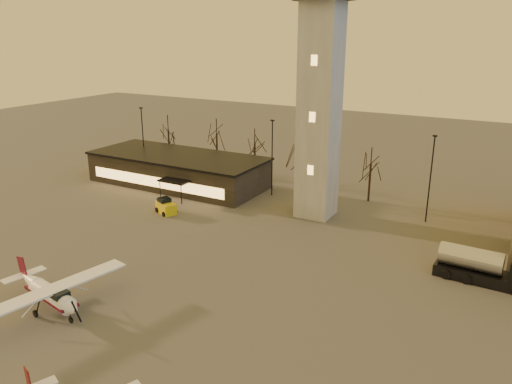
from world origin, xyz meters
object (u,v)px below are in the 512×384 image
fuel_truck (483,269)px  terminal (178,169)px  cessna_rear (54,299)px  service_cart (166,207)px  control_tower (321,75)px

fuel_truck → terminal: bearing=168.9°
cessna_rear → service_cart: cessna_rear is taller
control_tower → terminal: size_ratio=1.28×
terminal → cessna_rear: terminal is taller
cessna_rear → service_cart: size_ratio=3.72×
cessna_rear → fuel_truck: 35.88m
cessna_rear → terminal: bearing=123.0°
terminal → control_tower: bearing=-5.1°
terminal → fuel_truck: terminal is taller
terminal → service_cart: 11.98m
fuel_truck → service_cart: bearing=-177.2°
fuel_truck → control_tower: bearing=159.5°
fuel_truck → service_cart: (-35.24, 0.11, -0.48)m
cessna_rear → service_cart: bearing=118.4°
control_tower → cessna_rear: 34.99m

